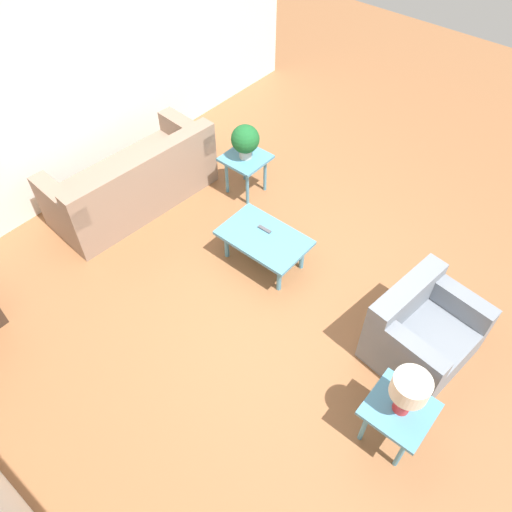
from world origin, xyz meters
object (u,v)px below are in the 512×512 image
coffee_table (264,240)px  side_table_lamp (398,413)px  sofa (134,183)px  potted_plant (245,140)px  side_table_plant (246,163)px  table_lamp (409,390)px  armchair (421,332)px

coffee_table → side_table_lamp: (-2.07, 0.85, 0.09)m
sofa → coffee_table: sofa is taller
potted_plant → coffee_table: bearing=140.0°
sofa → side_table_plant: size_ratio=3.91×
table_lamp → side_table_lamp: bearing=0.0°
side_table_plant → side_table_lamp: bearing=151.4°
side_table_lamp → potted_plant: 3.44m
side_table_plant → table_lamp: size_ratio=1.20×
sofa → side_table_plant: (-0.88, -1.04, 0.12)m
armchair → side_table_plant: 2.87m
sofa → table_lamp: 3.96m
sofa → coffee_table: 1.83m
sofa → table_lamp: bearing=85.3°
coffee_table → potted_plant: 1.30m
armchair → table_lamp: 1.06m
sofa → armchair: bearing=98.8°
sofa → armchair: sofa is taller
table_lamp → sofa: bearing=-8.8°
sofa → potted_plant: bearing=143.9°
sofa → table_lamp: size_ratio=4.70×
armchair → potted_plant: potted_plant is taller
side_table_plant → sofa: bearing=49.8°
side_table_lamp → coffee_table: bearing=-22.4°
armchair → side_table_plant: bearing=82.3°
side_table_lamp → potted_plant: potted_plant is taller
side_table_plant → potted_plant: potted_plant is taller
side_table_lamp → potted_plant: size_ratio=1.24×
coffee_table → potted_plant: (0.94, -0.79, 0.42)m
side_table_plant → potted_plant: bearing=90.0°
side_table_lamp → potted_plant: bearing=-28.6°
sofa → coffee_table: size_ratio=2.20×
armchair → table_lamp: size_ratio=2.29×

